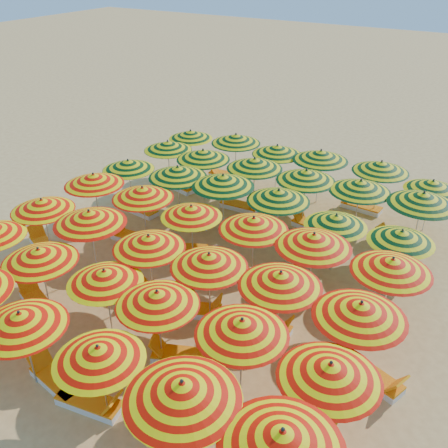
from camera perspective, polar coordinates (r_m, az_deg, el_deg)
The scene contains 64 objects.
ground at distance 17.85m, azimuth -0.83°, elevation -5.15°, with size 120.00×120.00×0.00m, color #E2B064.
umbrella_2 at distance 13.34m, azimuth -22.24°, elevation -10.12°, with size 2.59×2.59×2.42m.
umbrella_3 at distance 12.06m, azimuth -14.15°, elevation -14.17°, with size 2.46×2.46×2.28m.
umbrella_4 at distance 10.59m, azimuth -4.79°, elevation -18.47°, with size 3.11×3.11×2.62m.
umbrella_5 at distance 9.95m, azimuth 6.65°, elevation -23.23°, with size 2.71×2.71×2.58m.
umbrella_7 at distance 15.70m, azimuth -20.38°, elevation -3.36°, with size 2.41×2.41×2.40m.
umbrella_8 at distance 14.39m, azimuth -13.48°, elevation -5.87°, with size 2.59×2.59×2.29m.
umbrella_9 at distance 13.21m, azimuth -7.63°, elevation -8.41°, with size 2.87×2.87×2.38m.
umbrella_10 at distance 12.15m, azimuth 2.07°, elevation -11.68°, with size 2.54×2.54×2.45m.
umbrella_11 at distance 11.35m, azimuth 12.02°, elevation -16.13°, with size 3.03×3.03×2.45m.
umbrella_12 at distance 18.71m, azimuth -20.07°, elevation 2.06°, with size 2.75×2.75×2.37m.
umbrella_13 at distance 17.01m, azimuth -15.12°, elevation 0.74°, with size 2.78×2.78×2.56m.
umbrella_14 at distance 15.52m, azimuth -8.59°, elevation -2.04°, with size 2.98×2.98×2.41m.
umbrella_15 at distance 14.44m, azimuth -1.72°, elevation -4.19°, with size 2.74×2.74×2.44m.
umbrella_16 at distance 13.70m, azimuth 6.48°, elevation -6.31°, with size 2.69×2.69×2.48m.
umbrella_17 at distance 12.95m, azimuth 15.33°, elevation -9.49°, with size 2.97×2.97×2.53m.
umbrella_18 at distance 20.00m, azimuth -14.67°, elevation 4.95°, with size 3.00×3.00×2.45m.
umbrella_19 at distance 18.57m, azimuth -9.29°, elevation 3.53°, with size 2.60×2.60×2.43m.
umbrella_20 at distance 17.33m, azimuth -3.75°, elevation 1.44°, with size 2.75×2.75×2.29m.
umbrella_21 at distance 16.27m, azimuth 3.41°, elevation 0.05°, with size 2.40×2.40×2.46m.
umbrella_22 at distance 15.47m, azimuth 10.21°, elevation -1.85°, with size 2.50×2.50×2.53m.
umbrella_23 at distance 14.95m, azimuth 18.66°, elevation -4.50°, with size 2.84×2.84×2.47m.
umbrella_24 at distance 21.35m, azimuth -10.90°, elevation 6.65°, with size 2.89×2.89×2.32m.
umbrella_25 at distance 19.98m, azimuth -5.31°, elevation 5.94°, with size 3.08×3.08×2.50m.
umbrella_26 at distance 19.00m, azimuth -0.11°, elevation 4.97°, with size 3.13×3.13×2.57m.
umbrella_27 at distance 18.18m, azimuth 6.25°, elevation 3.27°, with size 2.40×2.40×2.46m.
umbrella_28 at distance 17.18m, azimuth 12.68°, elevation 0.40°, with size 2.58×2.58×2.27m.
umbrella_29 at distance 16.84m, azimuth 19.62°, elevation -1.34°, with size 2.38×2.38×2.27m.
umbrella_30 at distance 23.17m, azimuth -6.45°, elevation 8.88°, with size 2.88×2.88×2.33m.
umbrella_31 at distance 21.69m, azimuth -2.40°, elevation 7.91°, with size 2.40×2.40×2.47m.
umbrella_32 at distance 20.79m, azimuth 3.52°, elevation 6.92°, with size 2.47×2.47×2.48m.
umbrella_33 at distance 19.88m, azimuth 9.36°, elevation 5.50°, with size 3.01×3.01×2.49m.
umbrella_34 at distance 19.45m, azimuth 15.32°, elevation 4.21°, with size 2.45×2.45×2.48m.
umbrella_35 at distance 18.93m, azimuth 21.79°, elevation 2.71°, with size 2.95×2.95×2.59m.
umbrella_36 at distance 24.70m, azimuth -3.84°, elevation 10.17°, with size 2.77×2.77×2.26m.
umbrella_37 at distance 23.60m, azimuth 1.37°, elevation 9.71°, with size 2.72×2.72×2.45m.
umbrella_38 at distance 22.56m, azimuth 6.10°, elevation 8.42°, with size 2.28×2.28×2.37m.
umbrella_39 at distance 21.86m, azimuth 10.99°, elevation 7.70°, with size 2.78×2.78×2.52m.
umbrella_40 at distance 21.48m, azimuth 17.51°, elevation 6.26°, with size 3.04×3.04×2.45m.
umbrella_41 at distance 20.87m, azimuth 22.74°, elevation 4.09°, with size 2.59×2.59×2.26m.
lounger_1 at distance 14.40m, azimuth -18.69°, elevation -16.51°, with size 1.80×0.86×0.69m.
lounger_2 at distance 13.62m, azimuth -14.96°, elevation -19.13°, with size 1.80×0.84×0.69m.
lounger_6 at distance 17.18m, azimuth -20.59°, elevation -8.31°, with size 1.83×1.14×0.69m.
lounger_7 at distance 14.37m, azimuth -4.93°, elevation -14.76°, with size 1.82×1.20×0.69m.
lounger_8 at distance 12.92m, azimuth 8.77°, elevation -21.72°, with size 1.74×0.60×0.69m.
lounger_9 at distance 20.11m, azimuth -19.94°, elevation -2.27°, with size 1.82×1.21×0.69m.
lounger_10 at distance 16.34m, azimuth -6.76°, elevation -8.47°, with size 1.83×1.04×0.69m.
lounger_11 at distance 15.82m, azimuth -3.28°, elevation -9.77°, with size 1.82×1.22×0.69m.
lounger_12 at distance 15.26m, azimuth 4.64°, elevation -11.57°, with size 1.76×0.68×0.69m.
lounger_13 at distance 14.32m, azimuth 16.68°, elevation -16.42°, with size 1.83×1.12×0.69m.
lounger_14 at distance 21.15m, azimuth -15.13°, elevation 0.19°, with size 1.74×0.60×0.69m.
lounger_15 at distance 19.73m, azimuth -10.55°, elevation -1.49°, with size 1.77×0.70×0.69m.
lounger_16 at distance 18.72m, azimuth -4.69°, elevation -2.88°, with size 1.82×1.23×0.69m.
lounger_17 at distance 17.08m, azimuth 4.53°, elevation -6.44°, with size 1.82×1.00×0.69m.
lounger_18 at distance 16.73m, azimuth 7.57°, elevation -7.52°, with size 1.83×1.14×0.69m.
lounger_19 at distance 21.75m, azimuth -9.68°, elevation 1.69°, with size 1.79×0.80×0.69m.
lounger_20 at distance 20.63m, azimuth -3.57°, elevation 0.47°, with size 1.76×0.68×0.69m.
lounger_21 at distance 23.59m, azimuth -5.01°, elevation 4.32°, with size 1.82×0.97×0.69m.
lounger_22 at distance 21.71m, azimuth 1.95°, elevation 2.07°, with size 1.76×0.66×0.69m.
lounger_23 at distance 20.47m, azimuth 9.98°, elevation -0.22°, with size 1.81×0.88×0.69m.
lounger_24 at distance 20.06m, azimuth 19.09°, elevation -2.19°, with size 1.82×1.02×0.69m.
lounger_25 at distance 24.68m, azimuth 0.18°, elevation 5.63°, with size 1.79×0.78×0.69m.
lounger_26 at distance 22.46m, azimuth 15.32°, elevation 1.96°, with size 1.77×0.71×0.69m.
beachgoer_a at distance 17.03m, azimuth -0.97°, elevation -4.32°, with size 0.49×0.32×1.35m, color tan.
Camera 1 is at (7.80, -12.43, 10.16)m, focal length 40.00 mm.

